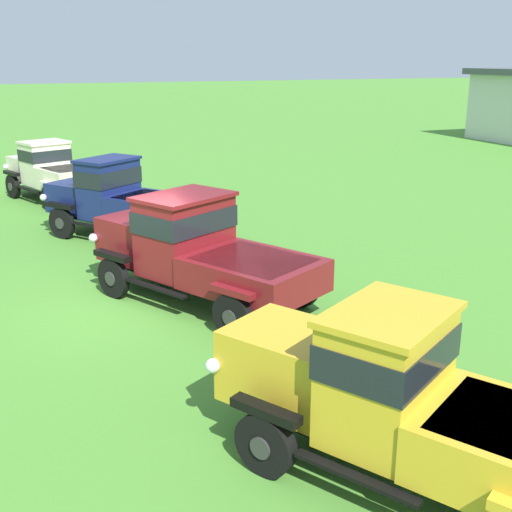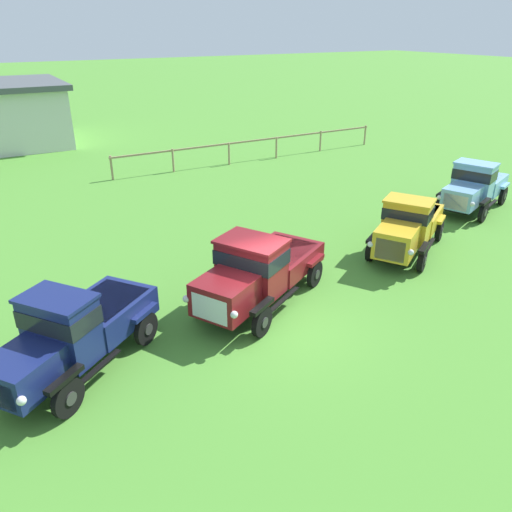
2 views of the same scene
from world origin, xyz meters
name	(u,v)px [view 1 (image 1 of 2)]	position (x,y,z in m)	size (l,w,h in m)	color
ground_plane	(133,308)	(0.00, 0.00, 0.00)	(240.00, 240.00, 0.00)	#47842D
vintage_truck_foreground_near	(49,170)	(-11.37, -0.66, 1.08)	(4.69, 3.12, 2.08)	black
vintage_truck_second_in_line	(119,199)	(-5.48, 0.75, 1.12)	(4.72, 4.11, 2.23)	black
vintage_truck_midrow_center	(196,248)	(-0.03, 1.38, 1.13)	(5.48, 4.12, 2.22)	black
vintage_truck_far_side	(403,399)	(6.68, 1.91, 1.07)	(5.08, 3.94, 2.14)	black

